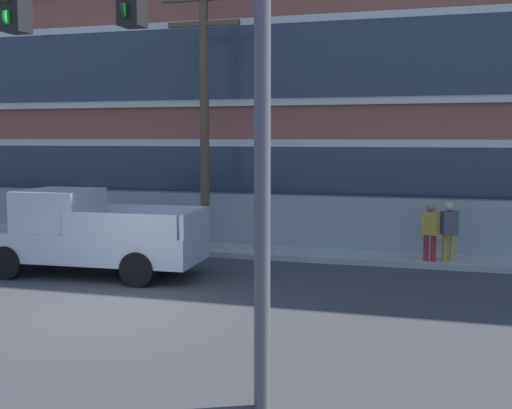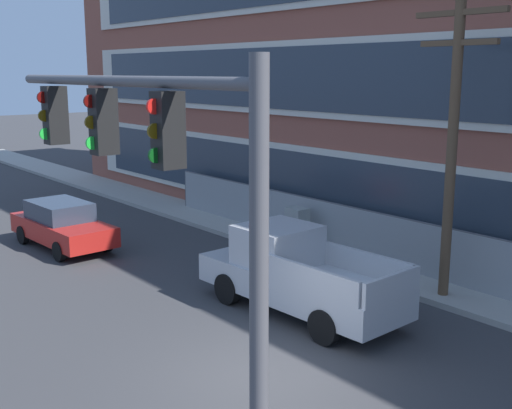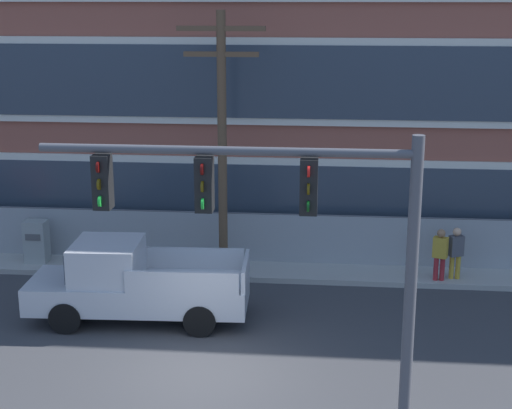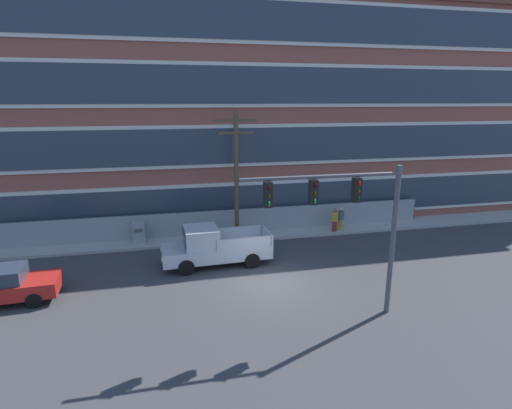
{
  "view_description": "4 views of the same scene",
  "coord_description": "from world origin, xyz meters",
  "px_view_note": "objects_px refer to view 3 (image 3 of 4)",
  "views": [
    {
      "loc": [
        6.06,
        -10.8,
        3.36
      ],
      "look_at": [
        1.55,
        4.86,
        1.64
      ],
      "focal_mm": 45.0,
      "sensor_mm": 36.0,
      "label": 1
    },
    {
      "loc": [
        8.79,
        -7.34,
        5.84
      ],
      "look_at": [
        -2.13,
        1.55,
        2.91
      ],
      "focal_mm": 45.0,
      "sensor_mm": 36.0,
      "label": 2
    },
    {
      "loc": [
        2.66,
        -15.49,
        8.09
      ],
      "look_at": [
        0.76,
        4.2,
        2.81
      ],
      "focal_mm": 55.0,
      "sensor_mm": 36.0,
      "label": 3
    },
    {
      "loc": [
        -4.36,
        -16.51,
        8.37
      ],
      "look_at": [
        -0.27,
        1.81,
        3.42
      ],
      "focal_mm": 28.0,
      "sensor_mm": 36.0,
      "label": 4
    }
  ],
  "objects_px": {
    "electrical_cabinet": "(37,244)",
    "pedestrian_by_fence": "(440,253)",
    "pickup_truck_silver": "(133,284)",
    "pedestrian_near_cabinet": "(456,252)",
    "traffic_signal_mast": "(290,231)",
    "utility_pole_near_corner": "(222,133)"
  },
  "relations": [
    {
      "from": "pickup_truck_silver",
      "to": "pedestrian_near_cabinet",
      "type": "xyz_separation_m",
      "value": [
        8.59,
        3.45,
        0.0
      ]
    },
    {
      "from": "electrical_cabinet",
      "to": "utility_pole_near_corner",
      "type": "bearing_deg",
      "value": -1.99
    },
    {
      "from": "pickup_truck_silver",
      "to": "electrical_cabinet",
      "type": "height_order",
      "value": "pickup_truck_silver"
    },
    {
      "from": "electrical_cabinet",
      "to": "pedestrian_near_cabinet",
      "type": "height_order",
      "value": "pedestrian_near_cabinet"
    },
    {
      "from": "traffic_signal_mast",
      "to": "utility_pole_near_corner",
      "type": "bearing_deg",
      "value": 104.09
    },
    {
      "from": "electrical_cabinet",
      "to": "pedestrian_near_cabinet",
      "type": "relative_size",
      "value": 0.87
    },
    {
      "from": "traffic_signal_mast",
      "to": "pedestrian_near_cabinet",
      "type": "relative_size",
      "value": 3.62
    },
    {
      "from": "pickup_truck_silver",
      "to": "pedestrian_by_fence",
      "type": "relative_size",
      "value": 3.37
    },
    {
      "from": "electrical_cabinet",
      "to": "pedestrian_by_fence",
      "type": "height_order",
      "value": "pedestrian_by_fence"
    },
    {
      "from": "utility_pole_near_corner",
      "to": "electrical_cabinet",
      "type": "xyz_separation_m",
      "value": [
        -5.8,
        0.2,
        -3.57
      ]
    },
    {
      "from": "traffic_signal_mast",
      "to": "electrical_cabinet",
      "type": "xyz_separation_m",
      "value": [
        -8.27,
        10.05,
        -3.69
      ]
    },
    {
      "from": "traffic_signal_mast",
      "to": "pickup_truck_silver",
      "type": "relative_size",
      "value": 1.08
    },
    {
      "from": "utility_pole_near_corner",
      "to": "pedestrian_by_fence",
      "type": "bearing_deg",
      "value": -2.48
    },
    {
      "from": "pickup_truck_silver",
      "to": "electrical_cabinet",
      "type": "xyz_separation_m",
      "value": [
        -3.97,
        3.73,
        -0.24
      ]
    },
    {
      "from": "pickup_truck_silver",
      "to": "pedestrian_by_fence",
      "type": "distance_m",
      "value": 8.75
    },
    {
      "from": "pedestrian_near_cabinet",
      "to": "pedestrian_by_fence",
      "type": "xyz_separation_m",
      "value": [
        -0.47,
        -0.19,
        0.0
      ]
    },
    {
      "from": "electrical_cabinet",
      "to": "pickup_truck_silver",
      "type": "bearing_deg",
      "value": -43.27
    },
    {
      "from": "pickup_truck_silver",
      "to": "utility_pole_near_corner",
      "type": "height_order",
      "value": "utility_pole_near_corner"
    },
    {
      "from": "traffic_signal_mast",
      "to": "pedestrian_near_cabinet",
      "type": "xyz_separation_m",
      "value": [
        4.28,
        9.76,
        -3.45
      ]
    },
    {
      "from": "electrical_cabinet",
      "to": "pedestrian_by_fence",
      "type": "relative_size",
      "value": 0.87
    },
    {
      "from": "utility_pole_near_corner",
      "to": "pedestrian_near_cabinet",
      "type": "height_order",
      "value": "utility_pole_near_corner"
    },
    {
      "from": "traffic_signal_mast",
      "to": "pedestrian_by_fence",
      "type": "bearing_deg",
      "value": 68.28
    }
  ]
}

